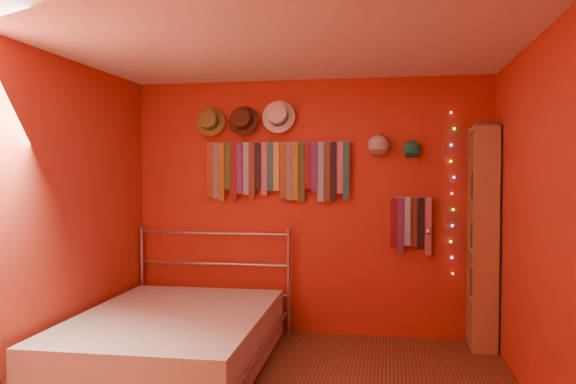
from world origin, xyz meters
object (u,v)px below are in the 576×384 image
Objects in this scene: reading_lamp at (428,231)px; bed at (173,339)px; tie_rack at (277,168)px; bookshelf at (488,237)px.

reading_lamp is 0.13× the size of bed.
tie_rack is 1.90m from bed.
tie_rack is 1.56m from reading_lamp.
tie_rack reaches higher than reading_lamp.
tie_rack is 0.72× the size of bookshelf.
bed is (-2.08, -0.97, -0.82)m from reading_lamp.
bookshelf reaches higher than bed.
tie_rack is 2.07m from bookshelf.
bed is at bearing -119.80° from tie_rack.
bookshelf is (1.97, -0.16, -0.61)m from tie_rack.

